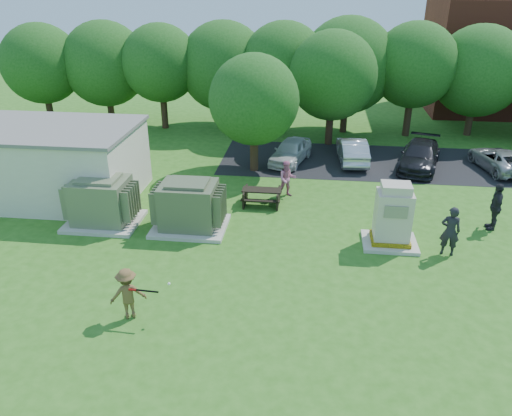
# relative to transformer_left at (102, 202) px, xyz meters

# --- Properties ---
(ground) EXTENTS (120.00, 120.00, 0.00)m
(ground) POSITION_rel_transformer_left_xyz_m (6.50, -4.50, -0.97)
(ground) COLOR #2D6619
(ground) RESTS_ON ground
(service_building) EXTENTS (10.00, 5.00, 3.20)m
(service_building) POSITION_rel_transformer_left_xyz_m (-4.50, 2.50, 0.63)
(service_building) COLOR beige
(service_building) RESTS_ON ground
(service_building_roof) EXTENTS (10.20, 5.20, 0.15)m
(service_building_roof) POSITION_rel_transformer_left_xyz_m (-4.50, 2.50, 2.31)
(service_building_roof) COLOR slate
(service_building_roof) RESTS_ON service_building
(parking_strip) EXTENTS (20.00, 6.00, 0.01)m
(parking_strip) POSITION_rel_transformer_left_xyz_m (13.50, 9.00, -0.96)
(parking_strip) COLOR #232326
(parking_strip) RESTS_ON ground
(transformer_left) EXTENTS (3.00, 2.40, 2.07)m
(transformer_left) POSITION_rel_transformer_left_xyz_m (0.00, 0.00, 0.00)
(transformer_left) COLOR beige
(transformer_left) RESTS_ON ground
(transformer_right) EXTENTS (3.00, 2.40, 2.07)m
(transformer_right) POSITION_rel_transformer_left_xyz_m (3.70, 0.00, 0.00)
(transformer_right) COLOR beige
(transformer_right) RESTS_ON ground
(generator_cabinet) EXTENTS (2.08, 1.70, 2.53)m
(generator_cabinet) POSITION_rel_transformer_left_xyz_m (11.72, -0.41, 0.14)
(generator_cabinet) COLOR beige
(generator_cabinet) RESTS_ON ground
(picnic_table) EXTENTS (1.75, 1.31, 0.75)m
(picnic_table) POSITION_rel_transformer_left_xyz_m (6.38, 2.65, -0.50)
(picnic_table) COLOR black
(picnic_table) RESTS_ON ground
(batter) EXTENTS (1.23, 0.98, 1.67)m
(batter) POSITION_rel_transformer_left_xyz_m (3.27, -5.98, -0.13)
(batter) COLOR brown
(batter) RESTS_ON ground
(person_by_generator) EXTENTS (0.77, 0.57, 1.95)m
(person_by_generator) POSITION_rel_transformer_left_xyz_m (13.75, -0.93, 0.00)
(person_by_generator) COLOR black
(person_by_generator) RESTS_ON ground
(person_at_picnic) EXTENTS (0.99, 0.85, 1.74)m
(person_at_picnic) POSITION_rel_transformer_left_xyz_m (7.46, 3.74, -0.10)
(person_at_picnic) COLOR #CF6D93
(person_at_picnic) RESTS_ON ground
(person_walking_right) EXTENTS (0.60, 1.21, 1.99)m
(person_walking_right) POSITION_rel_transformer_left_xyz_m (16.05, 1.44, 0.03)
(person_walking_right) COLOR #28272D
(person_walking_right) RESTS_ON ground
(car_white) EXTENTS (2.54, 4.12, 1.31)m
(car_white) POSITION_rel_transformer_left_xyz_m (7.36, 8.43, -0.31)
(car_white) COLOR silver
(car_white) RESTS_ON ground
(car_silver_a) EXTENTS (1.71, 4.16, 1.34)m
(car_silver_a) POSITION_rel_transformer_left_xyz_m (10.75, 8.96, -0.30)
(car_silver_a) COLOR #BBBBC0
(car_silver_a) RESTS_ON ground
(car_dark) EXTENTS (3.12, 5.02, 1.36)m
(car_dark) POSITION_rel_transformer_left_xyz_m (14.30, 8.41, -0.29)
(car_dark) COLOR black
(car_dark) RESTS_ON ground
(car_silver_b) EXTENTS (2.73, 4.45, 1.15)m
(car_silver_b) POSITION_rel_transformer_left_xyz_m (18.45, 8.59, -0.39)
(car_silver_b) COLOR #A6A6AA
(car_silver_b) RESTS_ON ground
(batting_equipment) EXTENTS (1.20, 0.36, 0.20)m
(batting_equipment) POSITION_rel_transformer_left_xyz_m (3.91, -6.09, 0.15)
(batting_equipment) COLOR black
(batting_equipment) RESTS_ON ground
(tree_row) EXTENTS (41.30, 13.30, 7.30)m
(tree_row) POSITION_rel_transformer_left_xyz_m (8.25, 14.00, 3.18)
(tree_row) COLOR #47301E
(tree_row) RESTS_ON ground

